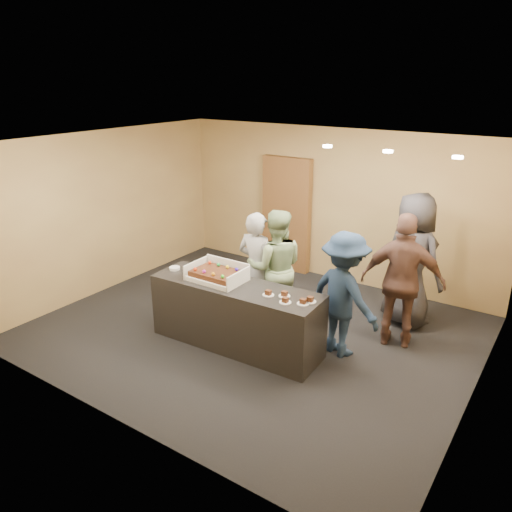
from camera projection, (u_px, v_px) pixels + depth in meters
The scene contains 17 objects.
room at pixel (254, 243), 6.85m from camera, with size 6.04×6.00×2.70m.
serving_counter at pixel (236, 315), 6.78m from camera, with size 2.40×0.70×0.90m, color black.
storage_cabinet at pixel (286, 215), 9.30m from camera, with size 0.97×0.15×2.14m, color brown.
cake_box at pixel (218, 276), 6.80m from camera, with size 0.75×0.52×0.22m.
sheet_cake at pixel (217, 273), 6.76m from camera, with size 0.64×0.44×0.12m.
plate_stack at pixel (175, 268), 7.15m from camera, with size 0.15×0.15×0.04m, color white.
slice_a at pixel (268, 293), 6.31m from camera, with size 0.15×0.15×0.07m.
slice_b at pixel (284, 295), 6.28m from camera, with size 0.15×0.15×0.07m.
slice_c at pixel (285, 301), 6.11m from camera, with size 0.15×0.15×0.07m.
slice_d at pixel (310, 300), 6.13m from camera, with size 0.15×0.15×0.07m.
slice_e at pixel (303, 302), 6.07m from camera, with size 0.15×0.15×0.07m.
person_server_grey at pixel (257, 268), 7.33m from camera, with size 0.62×0.41×1.70m, color #A2A3A8.
person_sage_man at pixel (276, 268), 7.30m from camera, with size 0.85×0.66×1.75m, color #8FAA7A.
person_navy_man at pixel (344, 295), 6.46m from camera, with size 1.09×0.63×1.69m, color #182946.
person_brown_extra at pixel (403, 281), 6.65m from camera, with size 1.10×0.46×1.87m, color brown.
person_dark_suit at pixel (412, 260), 7.24m from camera, with size 0.97×0.63×1.99m, color #2A292F.
ceiling_spotlights at pixel (388, 151), 5.95m from camera, with size 1.72×0.12×0.03m.
Camera 1 is at (3.66, -5.37, 3.54)m, focal length 35.00 mm.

